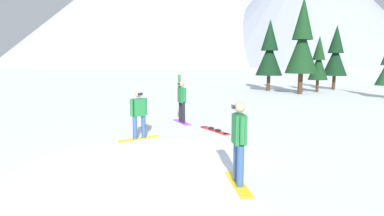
{
  "coord_description": "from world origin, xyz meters",
  "views": [
    {
      "loc": [
        4.12,
        -6.37,
        2.69
      ],
      "look_at": [
        -0.58,
        3.9,
        1.0
      ],
      "focal_mm": 29.98,
      "sensor_mm": 36.0,
      "label": 1
    }
  ],
  "objects_px": {
    "snowboarder_midground": "(139,114)",
    "loose_snowboard_far_spare": "(215,130)",
    "snowboarder_background": "(182,100)",
    "pine_tree_leaning": "(336,55)",
    "pine_tree_twin": "(269,52)",
    "snowboarder_foreground": "(239,141)",
    "pine_tree_tall": "(302,42)",
    "pine_tree_slender": "(319,62)"
  },
  "relations": [
    {
      "from": "pine_tree_leaning",
      "to": "pine_tree_twin",
      "type": "distance_m",
      "value": 6.39
    },
    {
      "from": "pine_tree_twin",
      "to": "loose_snowboard_far_spare",
      "type": "bearing_deg",
      "value": -85.32
    },
    {
      "from": "snowboarder_background",
      "to": "pine_tree_leaning",
      "type": "relative_size",
      "value": 0.35
    },
    {
      "from": "snowboarder_midground",
      "to": "pine_tree_slender",
      "type": "distance_m",
      "value": 20.7
    },
    {
      "from": "snowboarder_midground",
      "to": "loose_snowboard_far_spare",
      "type": "bearing_deg",
      "value": 50.23
    },
    {
      "from": "pine_tree_leaning",
      "to": "pine_tree_tall",
      "type": "xyz_separation_m",
      "value": [
        -2.39,
        -5.42,
        0.91
      ]
    },
    {
      "from": "snowboarder_background",
      "to": "loose_snowboard_far_spare",
      "type": "distance_m",
      "value": 2.33
    },
    {
      "from": "snowboarder_midground",
      "to": "pine_tree_slender",
      "type": "xyz_separation_m",
      "value": [
        4.51,
        20.14,
        1.69
      ]
    },
    {
      "from": "snowboarder_foreground",
      "to": "pine_tree_slender",
      "type": "distance_m",
      "value": 22.74
    },
    {
      "from": "snowboarder_foreground",
      "to": "pine_tree_tall",
      "type": "distance_m",
      "value": 20.65
    },
    {
      "from": "loose_snowboard_far_spare",
      "to": "pine_tree_tall",
      "type": "xyz_separation_m",
      "value": [
        1.45,
        15.55,
        4.07
      ]
    },
    {
      "from": "pine_tree_tall",
      "to": "snowboarder_foreground",
      "type": "bearing_deg",
      "value": -87.46
    },
    {
      "from": "snowboarder_background",
      "to": "pine_tree_tall",
      "type": "relative_size",
      "value": 0.27
    },
    {
      "from": "snowboarder_foreground",
      "to": "pine_tree_slender",
      "type": "height_order",
      "value": "pine_tree_slender"
    },
    {
      "from": "snowboarder_foreground",
      "to": "snowboarder_midground",
      "type": "relative_size",
      "value": 1.09
    },
    {
      "from": "pine_tree_leaning",
      "to": "pine_tree_tall",
      "type": "distance_m",
      "value": 5.99
    },
    {
      "from": "loose_snowboard_far_spare",
      "to": "pine_tree_slender",
      "type": "height_order",
      "value": "pine_tree_slender"
    },
    {
      "from": "snowboarder_background",
      "to": "pine_tree_tall",
      "type": "xyz_separation_m",
      "value": [
        3.34,
        14.58,
        3.11
      ]
    },
    {
      "from": "snowboarder_midground",
      "to": "pine_tree_twin",
      "type": "height_order",
      "value": "pine_tree_twin"
    },
    {
      "from": "pine_tree_twin",
      "to": "snowboarder_background",
      "type": "bearing_deg",
      "value": -91.61
    },
    {
      "from": "snowboarder_midground",
      "to": "loose_snowboard_far_spare",
      "type": "distance_m",
      "value": 3.1
    },
    {
      "from": "loose_snowboard_far_spare",
      "to": "pine_tree_twin",
      "type": "xyz_separation_m",
      "value": [
        -1.42,
        17.35,
        3.35
      ]
    },
    {
      "from": "pine_tree_tall",
      "to": "pine_tree_twin",
      "type": "height_order",
      "value": "pine_tree_tall"
    },
    {
      "from": "snowboarder_midground",
      "to": "pine_tree_tall",
      "type": "height_order",
      "value": "pine_tree_tall"
    },
    {
      "from": "snowboarder_foreground",
      "to": "snowboarder_midground",
      "type": "height_order",
      "value": "snowboarder_foreground"
    },
    {
      "from": "snowboarder_foreground",
      "to": "snowboarder_background",
      "type": "height_order",
      "value": "snowboarder_background"
    },
    {
      "from": "snowboarder_foreground",
      "to": "pine_tree_tall",
      "type": "height_order",
      "value": "pine_tree_tall"
    },
    {
      "from": "pine_tree_tall",
      "to": "snowboarder_background",
      "type": "bearing_deg",
      "value": -102.89
    },
    {
      "from": "snowboarder_background",
      "to": "pine_tree_slender",
      "type": "bearing_deg",
      "value": 75.09
    },
    {
      "from": "snowboarder_foreground",
      "to": "pine_tree_leaning",
      "type": "xyz_separation_m",
      "value": [
        1.48,
        25.81,
        2.21
      ]
    },
    {
      "from": "loose_snowboard_far_spare",
      "to": "pine_tree_slender",
      "type": "relative_size",
      "value": 0.35
    },
    {
      "from": "pine_tree_twin",
      "to": "pine_tree_leaning",
      "type": "bearing_deg",
      "value": 34.54
    },
    {
      "from": "pine_tree_leaning",
      "to": "loose_snowboard_far_spare",
      "type": "bearing_deg",
      "value": -100.39
    },
    {
      "from": "snowboarder_midground",
      "to": "pine_tree_slender",
      "type": "bearing_deg",
      "value": 77.37
    },
    {
      "from": "snowboarder_midground",
      "to": "snowboarder_background",
      "type": "height_order",
      "value": "snowboarder_background"
    },
    {
      "from": "snowboarder_foreground",
      "to": "pine_tree_twin",
      "type": "distance_m",
      "value": 22.63
    },
    {
      "from": "pine_tree_leaning",
      "to": "snowboarder_midground",
      "type": "bearing_deg",
      "value": -103.88
    },
    {
      "from": "snowboarder_background",
      "to": "pine_tree_tall",
      "type": "height_order",
      "value": "pine_tree_tall"
    },
    {
      "from": "loose_snowboard_far_spare",
      "to": "pine_tree_slender",
      "type": "distance_m",
      "value": 18.22
    },
    {
      "from": "snowboarder_midground",
      "to": "snowboarder_background",
      "type": "relative_size",
      "value": 0.81
    },
    {
      "from": "snowboarder_foreground",
      "to": "snowboarder_background",
      "type": "bearing_deg",
      "value": 126.15
    },
    {
      "from": "snowboarder_foreground",
      "to": "pine_tree_tall",
      "type": "relative_size",
      "value": 0.24
    }
  ]
}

